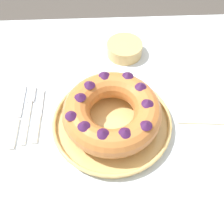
# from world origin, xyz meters

# --- Properties ---
(ground_plane) EXTENTS (8.00, 8.00, 0.00)m
(ground_plane) POSITION_xyz_m (0.00, 0.00, 0.00)
(ground_plane) COLOR #4C4742
(dining_table) EXTENTS (1.25, 1.11, 0.75)m
(dining_table) POSITION_xyz_m (0.00, 0.00, 0.66)
(dining_table) COLOR silver
(dining_table) RESTS_ON ground_plane
(serving_dish) EXTENTS (0.35, 0.35, 0.03)m
(serving_dish) POSITION_xyz_m (0.03, 0.02, 0.76)
(serving_dish) COLOR tan
(serving_dish) RESTS_ON dining_table
(bundt_cake) EXTENTS (0.28, 0.28, 0.09)m
(bundt_cake) POSITION_xyz_m (0.03, 0.02, 0.82)
(bundt_cake) COLOR #C67538
(bundt_cake) RESTS_ON serving_dish
(fork) EXTENTS (0.02, 0.22, 0.01)m
(fork) POSITION_xyz_m (-0.23, 0.09, 0.75)
(fork) COLOR white
(fork) RESTS_ON dining_table
(serving_knife) EXTENTS (0.02, 0.23, 0.01)m
(serving_knife) POSITION_xyz_m (-0.26, 0.05, 0.75)
(serving_knife) COLOR white
(serving_knife) RESTS_ON dining_table
(cake_knife) EXTENTS (0.02, 0.20, 0.01)m
(cake_knife) POSITION_xyz_m (-0.20, 0.05, 0.75)
(cake_knife) COLOR white
(cake_knife) RESTS_ON dining_table
(side_bowl) EXTENTS (0.13, 0.13, 0.05)m
(side_bowl) POSITION_xyz_m (0.09, 0.33, 0.77)
(side_bowl) COLOR tan
(side_bowl) RESTS_ON dining_table
(napkin) EXTENTS (0.17, 0.13, 0.00)m
(napkin) POSITION_xyz_m (0.31, 0.06, 0.75)
(napkin) COLOR beige
(napkin) RESTS_ON dining_table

